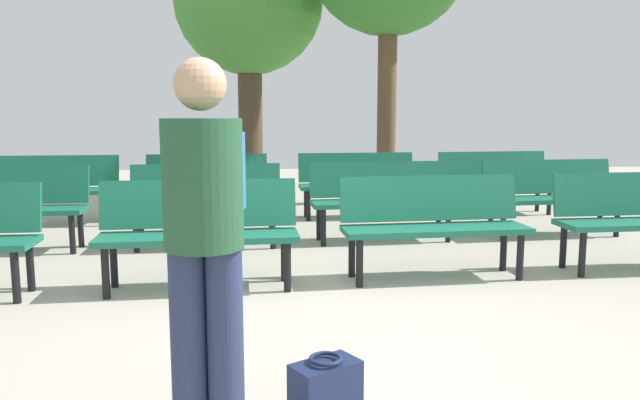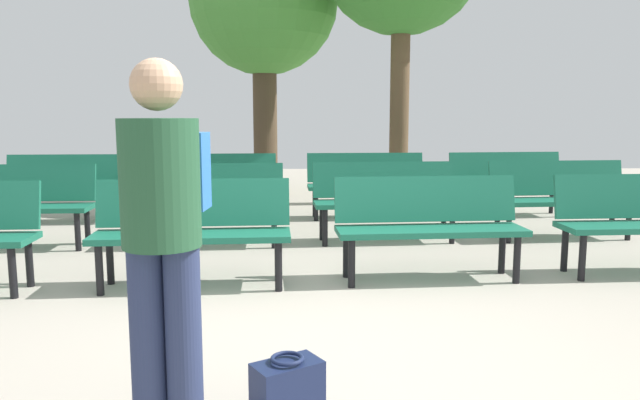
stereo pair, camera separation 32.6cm
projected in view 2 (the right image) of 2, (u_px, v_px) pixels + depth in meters
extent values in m
plane|color=#B2A899|center=(328.00, 353.00, 3.63)|extent=(24.00, 24.00, 0.00)
cylinder|color=black|center=(13.00, 273.00, 4.67)|extent=(0.06, 0.06, 0.40)
cylinder|color=black|center=(29.00, 263.00, 4.98)|extent=(0.06, 0.06, 0.40)
cube|color=#19664C|center=(192.00, 236.00, 4.92)|extent=(1.62, 0.54, 0.05)
cube|color=#19664C|center=(194.00, 203.00, 5.09)|extent=(1.60, 0.22, 0.40)
cylinder|color=black|center=(99.00, 270.00, 4.74)|extent=(0.06, 0.06, 0.40)
cylinder|color=black|center=(279.00, 267.00, 4.86)|extent=(0.06, 0.06, 0.40)
cylinder|color=black|center=(110.00, 260.00, 5.06)|extent=(0.06, 0.06, 0.40)
cylinder|color=black|center=(278.00, 257.00, 5.17)|extent=(0.06, 0.06, 0.40)
cube|color=#19664C|center=(431.00, 231.00, 5.14)|extent=(1.63, 0.56, 0.05)
cube|color=#19664C|center=(425.00, 199.00, 5.31)|extent=(1.60, 0.24, 0.40)
cylinder|color=black|center=(352.00, 263.00, 4.95)|extent=(0.06, 0.06, 0.40)
cylinder|color=black|center=(517.00, 260.00, 5.08)|extent=(0.06, 0.06, 0.40)
cylinder|color=black|center=(346.00, 254.00, 5.27)|extent=(0.06, 0.06, 0.40)
cylinder|color=black|center=(502.00, 251.00, 5.40)|extent=(0.06, 0.06, 0.40)
cube|color=#19664C|center=(640.00, 196.00, 5.49)|extent=(1.60, 0.21, 0.40)
cylinder|color=black|center=(582.00, 258.00, 5.15)|extent=(0.06, 0.06, 0.40)
cylinder|color=black|center=(565.00, 249.00, 5.47)|extent=(0.06, 0.06, 0.40)
cube|color=#19664C|center=(13.00, 208.00, 6.35)|extent=(1.62, 0.51, 0.05)
cube|color=#19664C|center=(20.00, 183.00, 6.52)|extent=(1.60, 0.20, 0.40)
cylinder|color=black|center=(78.00, 232.00, 6.27)|extent=(0.06, 0.06, 0.40)
cylinder|color=black|center=(87.00, 226.00, 6.59)|extent=(0.06, 0.06, 0.40)
cube|color=#19664C|center=(208.00, 206.00, 6.48)|extent=(1.62, 0.52, 0.05)
cube|color=#19664C|center=(210.00, 182.00, 6.64)|extent=(1.60, 0.20, 0.40)
cylinder|color=black|center=(139.00, 231.00, 6.31)|extent=(0.06, 0.06, 0.40)
cylinder|color=black|center=(274.00, 229.00, 6.40)|extent=(0.06, 0.06, 0.40)
cylinder|color=black|center=(146.00, 225.00, 6.62)|extent=(0.06, 0.06, 0.40)
cylinder|color=black|center=(274.00, 224.00, 6.72)|extent=(0.06, 0.06, 0.40)
cube|color=#19664C|center=(387.00, 204.00, 6.69)|extent=(1.63, 0.56, 0.05)
cube|color=#19664C|center=(383.00, 180.00, 6.85)|extent=(1.60, 0.24, 0.40)
cylinder|color=black|center=(325.00, 228.00, 6.50)|extent=(0.06, 0.06, 0.40)
cylinder|color=black|center=(452.00, 225.00, 6.63)|extent=(0.06, 0.06, 0.40)
cylinder|color=black|center=(322.00, 222.00, 6.81)|extent=(0.06, 0.06, 0.40)
cylinder|color=black|center=(444.00, 220.00, 6.94)|extent=(0.06, 0.06, 0.40)
cube|color=#19664C|center=(563.00, 201.00, 6.86)|extent=(1.63, 0.58, 0.05)
cube|color=#19664C|center=(556.00, 178.00, 7.02)|extent=(1.60, 0.26, 0.40)
cylinder|color=black|center=(509.00, 225.00, 6.66)|extent=(0.06, 0.06, 0.40)
cylinder|color=black|center=(629.00, 222.00, 6.81)|extent=(0.06, 0.06, 0.40)
cylinder|color=black|center=(497.00, 220.00, 6.97)|extent=(0.06, 0.06, 0.40)
cylinder|color=black|center=(612.00, 218.00, 7.12)|extent=(0.06, 0.06, 0.40)
cube|color=#19664C|center=(65.00, 190.00, 7.89)|extent=(1.62, 0.51, 0.05)
cube|color=#19664C|center=(69.00, 170.00, 8.05)|extent=(1.60, 0.19, 0.40)
cylinder|color=black|center=(5.00, 209.00, 7.72)|extent=(0.06, 0.06, 0.40)
cylinder|color=black|center=(117.00, 208.00, 7.81)|extent=(0.06, 0.06, 0.40)
cylinder|color=black|center=(16.00, 206.00, 8.04)|extent=(0.06, 0.06, 0.40)
cylinder|color=black|center=(123.00, 205.00, 8.13)|extent=(0.06, 0.06, 0.40)
cube|color=#19664C|center=(216.00, 188.00, 8.06)|extent=(1.62, 0.54, 0.05)
cube|color=#19664C|center=(217.00, 168.00, 8.22)|extent=(1.60, 0.22, 0.40)
cylinder|color=black|center=(161.00, 208.00, 7.88)|extent=(0.06, 0.06, 0.40)
cylinder|color=black|center=(269.00, 206.00, 7.99)|extent=(0.06, 0.06, 0.40)
cylinder|color=black|center=(165.00, 204.00, 8.19)|extent=(0.06, 0.06, 0.40)
cylinder|color=black|center=(269.00, 203.00, 8.30)|extent=(0.06, 0.06, 0.40)
cube|color=#19664C|center=(367.00, 187.00, 8.21)|extent=(1.62, 0.51, 0.05)
cube|color=#19664C|center=(365.00, 167.00, 8.37)|extent=(1.60, 0.20, 0.40)
cylinder|color=black|center=(316.00, 206.00, 8.04)|extent=(0.06, 0.06, 0.40)
cylinder|color=black|center=(420.00, 205.00, 8.12)|extent=(0.06, 0.06, 0.40)
cylinder|color=black|center=(315.00, 202.00, 8.35)|extent=(0.06, 0.06, 0.40)
cylinder|color=black|center=(415.00, 201.00, 8.44)|extent=(0.06, 0.06, 0.40)
cube|color=#19664C|center=(510.00, 185.00, 8.37)|extent=(1.64, 0.60, 0.05)
cube|color=#19664C|center=(505.00, 166.00, 8.53)|extent=(1.60, 0.28, 0.40)
cylinder|color=black|center=(465.00, 204.00, 8.16)|extent=(0.06, 0.06, 0.40)
cylinder|color=black|center=(563.00, 202.00, 8.32)|extent=(0.06, 0.06, 0.40)
cylinder|color=black|center=(457.00, 201.00, 8.48)|extent=(0.06, 0.06, 0.40)
cylinder|color=black|center=(551.00, 199.00, 8.64)|extent=(0.06, 0.06, 0.40)
cylinder|color=#4C3A28|center=(265.00, 120.00, 10.65)|extent=(0.42, 0.42, 2.58)
cylinder|color=brown|center=(399.00, 104.00, 9.47)|extent=(0.30, 0.30, 3.11)
cylinder|color=navy|center=(184.00, 340.00, 2.68)|extent=(0.16, 0.16, 0.85)
cylinder|color=navy|center=(148.00, 340.00, 2.69)|extent=(0.16, 0.16, 0.85)
cylinder|color=#235133|center=(160.00, 183.00, 2.59)|extent=(0.36, 0.36, 0.55)
sphere|color=tan|center=(156.00, 84.00, 2.53)|extent=(0.22, 0.22, 0.22)
cube|color=blue|center=(177.00, 171.00, 2.84)|extent=(0.29, 0.20, 0.36)
cube|color=#192347|center=(287.00, 389.00, 2.87)|extent=(0.37, 0.32, 0.26)
torus|color=#192347|center=(287.00, 359.00, 2.85)|extent=(0.16, 0.16, 0.02)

